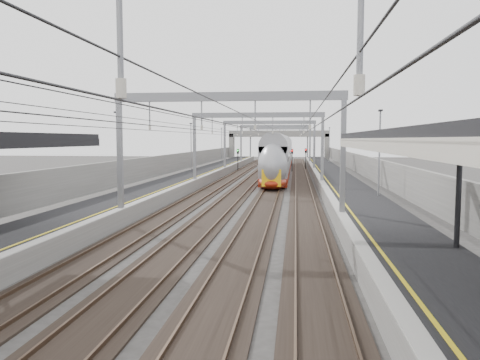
# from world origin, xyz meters

# --- Properties ---
(platform_left) EXTENTS (4.00, 120.00, 1.00)m
(platform_left) POSITION_xyz_m (-8.00, 45.00, 0.50)
(platform_left) COLOR black
(platform_left) RESTS_ON ground
(platform_right) EXTENTS (4.00, 120.00, 1.00)m
(platform_right) POSITION_xyz_m (8.00, 45.00, 0.50)
(platform_right) COLOR black
(platform_right) RESTS_ON ground
(tracks) EXTENTS (11.40, 140.00, 0.20)m
(tracks) POSITION_xyz_m (0.00, 45.00, 0.05)
(tracks) COLOR black
(tracks) RESTS_ON ground
(overhead_line) EXTENTS (13.00, 140.00, 6.60)m
(overhead_line) POSITION_xyz_m (0.00, 51.62, 6.14)
(overhead_line) COLOR gray
(overhead_line) RESTS_ON platform_left
(overbridge) EXTENTS (22.00, 2.20, 6.90)m
(overbridge) POSITION_xyz_m (0.00, 100.00, 5.31)
(overbridge) COLOR slate
(overbridge) RESTS_ON ground
(wall_left) EXTENTS (0.30, 120.00, 3.20)m
(wall_left) POSITION_xyz_m (-11.20, 45.00, 1.60)
(wall_left) COLOR slate
(wall_left) RESTS_ON ground
(wall_right) EXTENTS (0.30, 120.00, 3.20)m
(wall_right) POSITION_xyz_m (11.20, 45.00, 1.60)
(wall_right) COLOR slate
(wall_right) RESTS_ON ground
(train) EXTENTS (2.89, 52.69, 4.57)m
(train) POSITION_xyz_m (1.50, 64.18, 2.23)
(train) COLOR #98220D
(train) RESTS_ON ground
(signal_green) EXTENTS (0.32, 0.32, 3.48)m
(signal_green) POSITION_xyz_m (-5.20, 68.34, 2.42)
(signal_green) COLOR black
(signal_green) RESTS_ON ground
(signal_red_near) EXTENTS (0.32, 0.32, 3.48)m
(signal_red_near) POSITION_xyz_m (3.20, 69.12, 2.42)
(signal_red_near) COLOR black
(signal_red_near) RESTS_ON ground
(signal_red_far) EXTENTS (0.32, 0.32, 3.48)m
(signal_red_far) POSITION_xyz_m (5.40, 74.50, 2.42)
(signal_red_far) COLOR black
(signal_red_far) RESTS_ON ground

